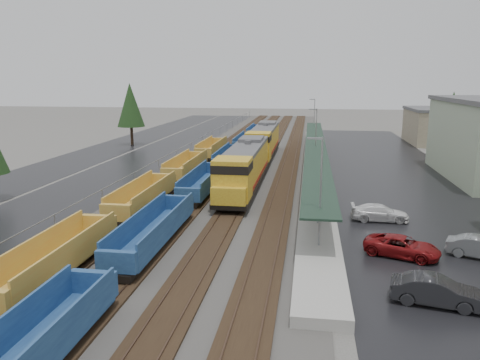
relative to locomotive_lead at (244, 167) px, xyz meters
The scene contains 18 objects.
ballast_strip 22.71m from the locomotive_lead, 95.08° to the left, with size 20.00×160.00×0.08m, color #302D2B.
trackbed 22.70m from the locomotive_lead, 95.08° to the left, with size 14.60×160.00×0.22m.
west_parking_lot 28.30m from the locomotive_lead, 127.10° to the left, with size 10.00×160.00×0.02m, color black.
west_road 35.23m from the locomotive_lead, 140.22° to the left, with size 9.00×160.00×0.02m, color black.
east_commuter_lot 21.25m from the locomotive_lead, 36.28° to the left, with size 16.00×100.00×0.02m, color black.
station_platform 14.68m from the locomotive_lead, 59.01° to the left, with size 3.00×80.00×8.00m.
chainlink_fence 23.89m from the locomotive_lead, 118.80° to the left, with size 0.08×160.04×2.02m.
distant_hills 178.39m from the locomotive_lead, 76.12° to the left, with size 301.00×140.00×25.20m.
tree_west_far 41.24m from the locomotive_lead, 127.59° to the left, with size 4.84×4.84×11.00m.
tree_east 33.32m from the locomotive_lead, 38.23° to the left, with size 4.40×4.40×10.00m.
locomotive_lead is the anchor object (origin of this frame).
locomotive_trail 21.00m from the locomotive_lead, 90.00° to the left, with size 3.28×21.64×4.90m.
well_string_yellow 18.10m from the locomotive_lead, 116.32° to the right, with size 2.53×88.33×2.24m.
well_string_blue 4.57m from the locomotive_lead, 157.58° to the right, with size 2.44×109.15×2.16m.
storage_tank 66.48m from the locomotive_lead, 62.36° to the left, with size 5.40×5.40×5.40m, color gold.
parked_car_east_a 27.45m from the locomotive_lead, 60.53° to the right, with size 4.63×1.62×1.53m, color black.
parked_car_east_b 21.47m from the locomotive_lead, 52.53° to the right, with size 4.91×2.26×1.36m, color maroon.
parked_car_east_c 15.60m from the locomotive_lead, 35.03° to the right, with size 4.74×1.93×1.38m, color white.
Camera 1 is at (8.64, -10.24, 11.62)m, focal length 35.00 mm.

